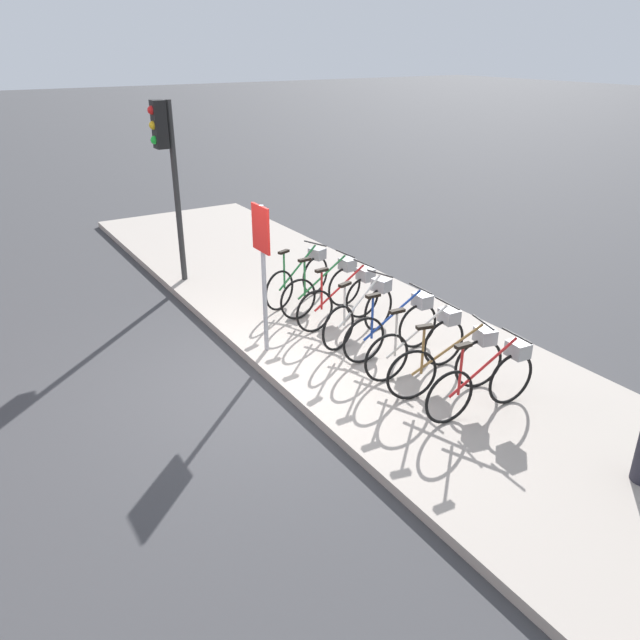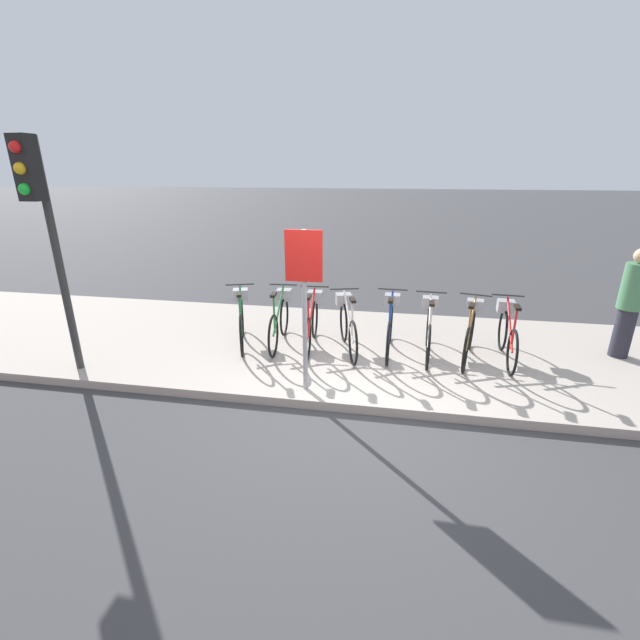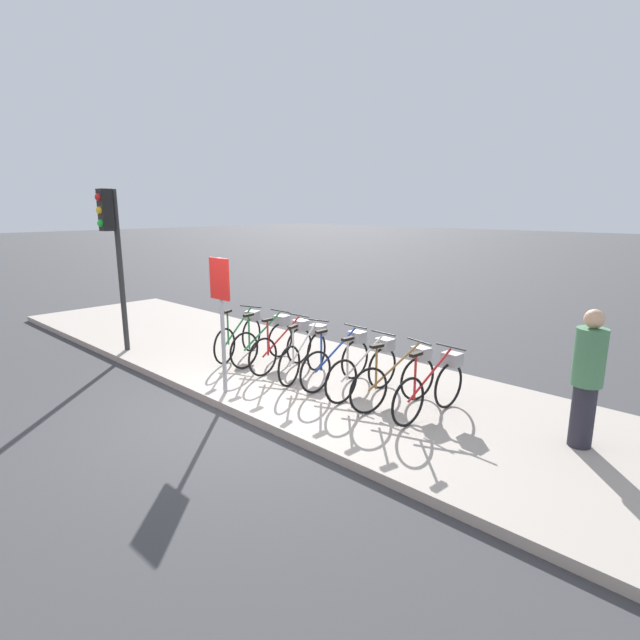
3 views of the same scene
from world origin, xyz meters
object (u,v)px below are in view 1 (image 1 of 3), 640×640
at_px(parked_bicycle_0, 302,275).
at_px(traffic_light, 166,154).
at_px(sign_post, 262,254).
at_px(parked_bicycle_6, 453,361).
at_px(parked_bicycle_1, 327,286).
at_px(parked_bicycle_4, 398,325).
at_px(parked_bicycle_7, 488,378).
at_px(parked_bicycle_5, 423,341).
at_px(parked_bicycle_2, 344,297).
at_px(parked_bicycle_3, 363,310).

bearing_deg(parked_bicycle_0, traffic_light, -144.26).
bearing_deg(sign_post, parked_bicycle_0, 134.41).
distance_m(parked_bicycle_6, sign_post, 2.77).
xyz_separation_m(parked_bicycle_1, parked_bicycle_6, (2.91, -0.06, 0.00)).
relative_size(parked_bicycle_1, parked_bicycle_6, 1.02).
bearing_deg(sign_post, parked_bicycle_4, 55.04).
xyz_separation_m(parked_bicycle_4, parked_bicycle_6, (1.17, -0.08, 0.00)).
bearing_deg(parked_bicycle_0, parked_bicycle_4, 2.75).
relative_size(parked_bicycle_6, parked_bicycle_7, 0.98).
height_order(parked_bicycle_0, sign_post, sign_post).
bearing_deg(parked_bicycle_4, parked_bicycle_0, -177.25).
distance_m(parked_bicycle_1, parked_bicycle_7, 3.43).
bearing_deg(parked_bicycle_5, parked_bicycle_2, 179.69).
relative_size(parked_bicycle_2, parked_bicycle_4, 1.00).
relative_size(parked_bicycle_0, parked_bicycle_2, 0.95).
height_order(parked_bicycle_0, parked_bicycle_3, same).
distance_m(parked_bicycle_4, parked_bicycle_6, 1.17).
relative_size(parked_bicycle_0, traffic_light, 0.48).
xyz_separation_m(parked_bicycle_2, sign_post, (0.19, -1.42, 0.96)).
relative_size(parked_bicycle_7, sign_post, 0.76).
bearing_deg(traffic_light, sign_post, 0.99).
bearing_deg(parked_bicycle_7, parked_bicycle_1, 179.64).
relative_size(parked_bicycle_4, parked_bicycle_7, 1.00).
xyz_separation_m(parked_bicycle_1, traffic_light, (-2.57, -1.51, 1.78)).
xyz_separation_m(parked_bicycle_7, sign_post, (-2.71, -1.43, 0.96)).
bearing_deg(parked_bicycle_5, parked_bicycle_7, 0.74).
bearing_deg(parked_bicycle_7, parked_bicycle_2, -179.91).
bearing_deg(parked_bicycle_3, parked_bicycle_2, 174.67).
distance_m(parked_bicycle_5, parked_bicycle_6, 0.59).
relative_size(parked_bicycle_0, parked_bicycle_6, 0.97).
bearing_deg(parked_bicycle_4, sign_post, -124.96).
relative_size(parked_bicycle_0, parked_bicycle_4, 0.95).
distance_m(parked_bicycle_2, parked_bicycle_6, 2.38).
xyz_separation_m(parked_bicycle_1, parked_bicycle_7, (3.43, -0.02, 0.00)).
bearing_deg(parked_bicycle_6, parked_bicycle_5, 177.32).
relative_size(parked_bicycle_0, parked_bicycle_3, 0.98).
distance_m(parked_bicycle_1, traffic_light, 3.47).
relative_size(parked_bicycle_6, sign_post, 0.75).
bearing_deg(traffic_light, parked_bicycle_3, 21.33).
xyz_separation_m(parked_bicycle_1, parked_bicycle_5, (2.31, -0.04, 0.00)).
height_order(parked_bicycle_1, parked_bicycle_4, same).
xyz_separation_m(traffic_light, sign_post, (3.29, 0.06, -0.82)).
height_order(parked_bicycle_0, parked_bicycle_2, same).
relative_size(parked_bicycle_0, parked_bicycle_7, 0.95).
distance_m(parked_bicycle_7, traffic_light, 6.43).
bearing_deg(sign_post, parked_bicycle_6, 32.31).
bearing_deg(parked_bicycle_5, parked_bicycle_4, 174.78).
height_order(parked_bicycle_6, sign_post, sign_post).
bearing_deg(parked_bicycle_4, parked_bicycle_6, -3.93).
relative_size(parked_bicycle_3, parked_bicycle_4, 0.97).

